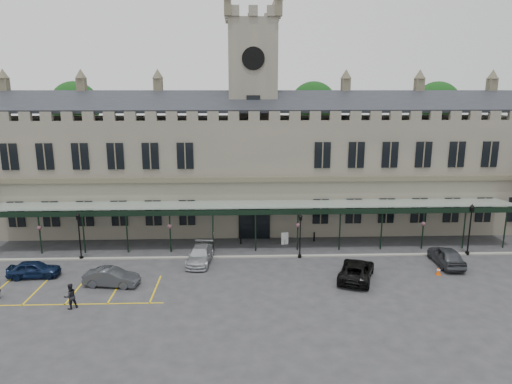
{
  "coord_description": "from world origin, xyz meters",
  "views": [
    {
      "loc": [
        -1.46,
        -33.81,
        14.99
      ],
      "look_at": [
        0.0,
        6.0,
        6.0
      ],
      "focal_mm": 32.0,
      "sensor_mm": 36.0,
      "label": 1
    }
  ],
  "objects_px": {
    "clock_tower": "(253,107)",
    "car_left_b": "(112,277)",
    "traffic_cone": "(439,271)",
    "car_right_a": "(446,256)",
    "sign_board": "(285,239)",
    "person_b": "(70,296)",
    "car_left_a": "(34,269)",
    "car_taxi": "(200,255)",
    "car_van": "(356,270)",
    "station_building": "(253,168)",
    "lamp_post_left": "(79,232)",
    "lamp_post_mid": "(300,232)",
    "lamp_post_right": "(470,225)"
  },
  "relations": [
    {
      "from": "clock_tower",
      "to": "car_left_a",
      "type": "relative_size",
      "value": 6.09
    },
    {
      "from": "clock_tower",
      "to": "lamp_post_left",
      "type": "height_order",
      "value": "clock_tower"
    },
    {
      "from": "car_left_a",
      "to": "car_taxi",
      "type": "relative_size",
      "value": 0.84
    },
    {
      "from": "lamp_post_mid",
      "to": "car_van",
      "type": "relative_size",
      "value": 0.79
    },
    {
      "from": "lamp_post_left",
      "to": "lamp_post_right",
      "type": "xyz_separation_m",
      "value": [
        35.39,
        -0.07,
        0.26
      ]
    },
    {
      "from": "lamp_post_left",
      "to": "car_left_b",
      "type": "bearing_deg",
      "value": -53.41
    },
    {
      "from": "station_building",
      "to": "car_left_b",
      "type": "relative_size",
      "value": 14.15
    },
    {
      "from": "clock_tower",
      "to": "lamp_post_mid",
      "type": "bearing_deg",
      "value": -69.8
    },
    {
      "from": "sign_board",
      "to": "car_left_a",
      "type": "bearing_deg",
      "value": -170.98
    },
    {
      "from": "lamp_post_left",
      "to": "car_left_a",
      "type": "relative_size",
      "value": 1.09
    },
    {
      "from": "clock_tower",
      "to": "sign_board",
      "type": "bearing_deg",
      "value": -67.28
    },
    {
      "from": "lamp_post_right",
      "to": "car_taxi",
      "type": "distance_m",
      "value": 24.72
    },
    {
      "from": "sign_board",
      "to": "person_b",
      "type": "height_order",
      "value": "person_b"
    },
    {
      "from": "station_building",
      "to": "lamp_post_mid",
      "type": "distance_m",
      "value": 12.07
    },
    {
      "from": "car_van",
      "to": "car_right_a",
      "type": "height_order",
      "value": "car_right_a"
    },
    {
      "from": "car_van",
      "to": "car_right_a",
      "type": "xyz_separation_m",
      "value": [
        8.59,
        2.71,
        0.08
      ]
    },
    {
      "from": "sign_board",
      "to": "car_taxi",
      "type": "xyz_separation_m",
      "value": [
        -7.95,
        -4.6,
        0.11
      ]
    },
    {
      "from": "car_taxi",
      "to": "car_right_a",
      "type": "height_order",
      "value": "car_right_a"
    },
    {
      "from": "lamp_post_right",
      "to": "car_left_a",
      "type": "distance_m",
      "value": 38.12
    },
    {
      "from": "lamp_post_mid",
      "to": "sign_board",
      "type": "relative_size",
      "value": 3.43
    },
    {
      "from": "car_left_a",
      "to": "clock_tower",
      "type": "bearing_deg",
      "value": -55.69
    },
    {
      "from": "station_building",
      "to": "clock_tower",
      "type": "relative_size",
      "value": 2.42
    },
    {
      "from": "traffic_cone",
      "to": "car_right_a",
      "type": "distance_m",
      "value": 2.71
    },
    {
      "from": "traffic_cone",
      "to": "car_right_a",
      "type": "xyz_separation_m",
      "value": [
        1.58,
        2.14,
        0.5
      ]
    },
    {
      "from": "sign_board",
      "to": "car_van",
      "type": "bearing_deg",
      "value": -70.16
    },
    {
      "from": "car_left_a",
      "to": "car_van",
      "type": "relative_size",
      "value": 0.77
    },
    {
      "from": "traffic_cone",
      "to": "car_right_a",
      "type": "bearing_deg",
      "value": 53.61
    },
    {
      "from": "traffic_cone",
      "to": "car_right_a",
      "type": "relative_size",
      "value": 0.14
    },
    {
      "from": "car_left_a",
      "to": "car_left_b",
      "type": "bearing_deg",
      "value": -109.56
    },
    {
      "from": "clock_tower",
      "to": "car_taxi",
      "type": "xyz_separation_m",
      "value": [
        -5.0,
        -11.66,
        -12.41
      ]
    },
    {
      "from": "lamp_post_left",
      "to": "car_taxi",
      "type": "height_order",
      "value": "lamp_post_left"
    },
    {
      "from": "station_building",
      "to": "person_b",
      "type": "xyz_separation_m",
      "value": [
        -13.32,
        -19.92,
        -5.55
      ]
    },
    {
      "from": "car_left_a",
      "to": "car_right_a",
      "type": "height_order",
      "value": "car_right_a"
    },
    {
      "from": "car_taxi",
      "to": "person_b",
      "type": "bearing_deg",
      "value": -128.98
    },
    {
      "from": "station_building",
      "to": "car_taxi",
      "type": "relative_size",
      "value": 12.38
    },
    {
      "from": "car_left_b",
      "to": "clock_tower",
      "type": "bearing_deg",
      "value": -26.98
    },
    {
      "from": "lamp_post_right",
      "to": "car_van",
      "type": "distance_m",
      "value": 12.95
    },
    {
      "from": "traffic_cone",
      "to": "sign_board",
      "type": "xyz_separation_m",
      "value": [
        -11.96,
        8.05,
        0.27
      ]
    },
    {
      "from": "traffic_cone",
      "to": "car_taxi",
      "type": "xyz_separation_m",
      "value": [
        -19.91,
        3.45,
        0.38
      ]
    },
    {
      "from": "car_left_a",
      "to": "person_b",
      "type": "relative_size",
      "value": 2.21
    },
    {
      "from": "lamp_post_left",
      "to": "car_van",
      "type": "height_order",
      "value": "lamp_post_left"
    },
    {
      "from": "car_van",
      "to": "car_right_a",
      "type": "distance_m",
      "value": 9.01
    },
    {
      "from": "station_building",
      "to": "car_van",
      "type": "bearing_deg",
      "value": -63.12
    },
    {
      "from": "clock_tower",
      "to": "car_left_b",
      "type": "height_order",
      "value": "clock_tower"
    },
    {
      "from": "sign_board",
      "to": "car_van",
      "type": "xyz_separation_m",
      "value": [
        4.95,
        -8.62,
        0.14
      ]
    },
    {
      "from": "car_van",
      "to": "clock_tower",
      "type": "bearing_deg",
      "value": -41.96
    },
    {
      "from": "station_building",
      "to": "lamp_post_right",
      "type": "distance_m",
      "value": 22.52
    },
    {
      "from": "traffic_cone",
      "to": "car_taxi",
      "type": "bearing_deg",
      "value": 170.17
    },
    {
      "from": "traffic_cone",
      "to": "car_van",
      "type": "xyz_separation_m",
      "value": [
        -7.01,
        -0.57,
        0.42
      ]
    },
    {
      "from": "car_left_b",
      "to": "car_taxi",
      "type": "distance_m",
      "value": 7.97
    }
  ]
}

